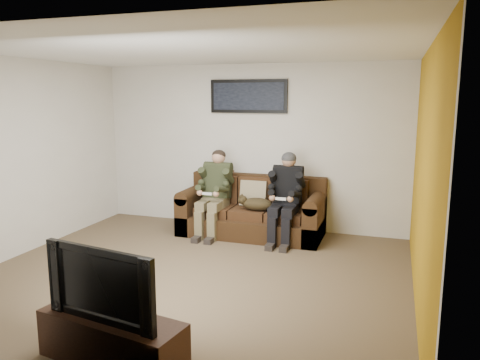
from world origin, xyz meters
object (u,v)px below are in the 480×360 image
(person_right, at_px, (286,192))
(cat, at_px, (256,204))
(tv_stand, at_px, (112,340))
(person_left, at_px, (215,188))
(framed_poster, at_px, (248,96))
(sofa, at_px, (253,213))
(television, at_px, (109,281))

(person_right, relative_size, cat, 1.97)
(tv_stand, bearing_deg, person_left, 107.73)
(person_left, distance_m, tv_stand, 3.67)
(framed_poster, bearing_deg, tv_stand, -87.55)
(sofa, height_order, person_right, person_right)
(person_right, distance_m, television, 3.64)
(television, bearing_deg, person_left, 107.73)
(television, bearing_deg, person_right, 90.20)
(cat, relative_size, tv_stand, 0.53)
(cat, bearing_deg, framed_poster, 117.26)
(person_right, bearing_deg, tv_stand, -99.11)
(person_left, bearing_deg, person_right, 0.02)
(sofa, height_order, framed_poster, framed_poster)
(cat, xyz_separation_m, tv_stand, (-0.14, -3.55, -0.34))
(cat, xyz_separation_m, framed_poster, (-0.32, 0.62, 1.57))
(sofa, distance_m, person_right, 0.70)
(person_right, xyz_separation_m, framed_poster, (-0.75, 0.57, 1.37))
(person_right, height_order, tv_stand, person_right)
(tv_stand, distance_m, television, 0.49)
(person_right, bearing_deg, framed_poster, 142.99)
(television, bearing_deg, tv_stand, 0.00)
(framed_poster, xyz_separation_m, television, (0.18, -4.17, -1.41))
(sofa, xyz_separation_m, cat, (0.12, -0.23, 0.20))
(person_left, relative_size, framed_poster, 1.03)
(sofa, distance_m, framed_poster, 1.82)
(person_right, distance_m, tv_stand, 3.68)
(sofa, xyz_separation_m, tv_stand, (-0.02, -3.78, -0.14))
(cat, height_order, television, television)
(cat, relative_size, television, 0.64)
(person_left, relative_size, tv_stand, 1.04)
(tv_stand, relative_size, television, 1.20)
(framed_poster, bearing_deg, television, -87.55)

